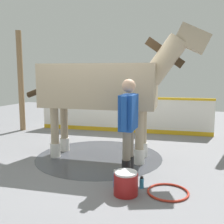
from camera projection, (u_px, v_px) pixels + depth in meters
name	position (u px, v px, depth m)	size (l,w,h in m)	color
ground_plane	(94.00, 161.00, 5.30)	(16.00, 16.00, 0.02)	gray
wet_patch	(99.00, 157.00, 5.57)	(2.56, 2.56, 0.00)	#42444C
barrier_wall	(123.00, 116.00, 7.80)	(4.93, 0.75, 1.03)	white
roof_post_far	(21.00, 81.00, 7.91)	(0.16, 0.16, 2.88)	olive
horse	(105.00, 87.00, 5.33)	(3.64, 1.14, 2.58)	tan
handler	(128.00, 122.00, 4.38)	(0.25, 0.65, 1.61)	black
wash_bucket	(126.00, 183.00, 3.83)	(0.35, 0.35, 0.33)	maroon
bottle_shampoo	(142.00, 183.00, 4.05)	(0.06, 0.06, 0.18)	#3399CC
bottle_spray	(115.00, 179.00, 4.11)	(0.06, 0.06, 0.26)	blue
hose_coil	(168.00, 192.00, 3.89)	(0.60, 0.60, 0.03)	#B72D1E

